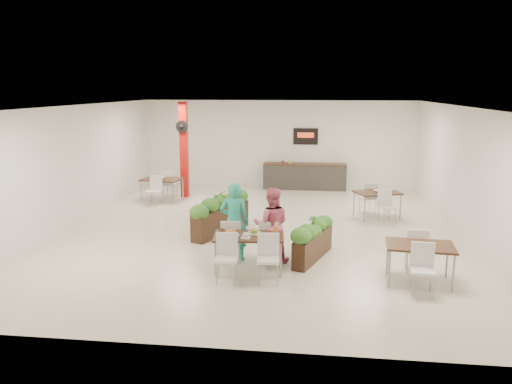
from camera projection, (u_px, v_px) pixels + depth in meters
ground at (260, 231)px, 12.96m from camera, size 12.00×12.00×0.00m
room_shell at (260, 154)px, 12.55m from camera, size 10.10×12.10×3.22m
red_column at (184, 149)px, 16.66m from camera, size 0.40×0.41×3.20m
service_counter at (305, 176)px, 18.24m from camera, size 3.00×0.64×2.20m
main_table at (248, 241)px, 10.01m from camera, size 1.46×1.72×0.92m
diner_man at (234, 221)px, 10.65m from camera, size 0.65×0.46×1.70m
diner_woman at (272, 225)px, 10.56m from camera, size 0.83×0.67×1.61m
planter_left at (221, 213)px, 12.65m from camera, size 1.17×2.02×1.14m
planter_right at (313, 237)px, 10.74m from camera, size 0.88×1.77×0.96m
side_table_a at (162, 182)px, 16.24m from camera, size 1.37×1.66×0.92m
side_table_b at (377, 196)px, 14.18m from camera, size 1.43×1.66×0.92m
side_table_c at (420, 251)px, 9.42m from camera, size 1.31×1.65×0.92m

